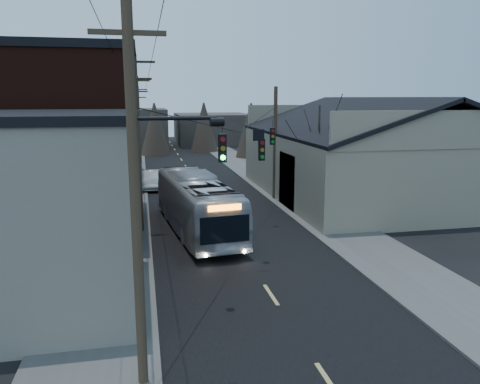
# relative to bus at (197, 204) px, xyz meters

# --- Properties ---
(road_surface) EXTENTS (9.00, 110.00, 0.02)m
(road_surface) POSITION_rel_bus_xyz_m (1.81, 12.39, -1.63)
(road_surface) COLOR black
(road_surface) RESTS_ON ground
(sidewalk_left) EXTENTS (4.00, 110.00, 0.12)m
(sidewalk_left) POSITION_rel_bus_xyz_m (-4.69, 12.39, -1.58)
(sidewalk_left) COLOR #474744
(sidewalk_left) RESTS_ON ground
(sidewalk_right) EXTENTS (4.00, 110.00, 0.12)m
(sidewalk_right) POSITION_rel_bus_xyz_m (8.31, 12.39, -1.58)
(sidewalk_right) COLOR #474744
(sidewalk_right) RESTS_ON ground
(building_clapboard) EXTENTS (8.00, 8.00, 7.00)m
(building_clapboard) POSITION_rel_bus_xyz_m (-7.19, -8.61, 1.86)
(building_clapboard) COLOR #6D665B
(building_clapboard) RESTS_ON ground
(building_brick) EXTENTS (10.00, 12.00, 10.00)m
(building_brick) POSITION_rel_bus_xyz_m (-8.19, 2.39, 3.36)
(building_brick) COLOR black
(building_brick) RESTS_ON ground
(building_left_far) EXTENTS (9.00, 14.00, 7.00)m
(building_left_far) POSITION_rel_bus_xyz_m (-7.69, 18.39, 1.86)
(building_left_far) COLOR #342E2A
(building_left_far) RESTS_ON ground
(warehouse) EXTENTS (16.16, 20.60, 7.73)m
(warehouse) POSITION_rel_bus_xyz_m (14.81, 7.39, 1.06)
(warehouse) COLOR gray
(warehouse) RESTS_ON ground
(building_far_left) EXTENTS (10.00, 12.00, 6.00)m
(building_far_left) POSITION_rel_bus_xyz_m (-4.19, 47.39, 1.36)
(building_far_left) COLOR #342E2A
(building_far_left) RESTS_ON ground
(building_far_right) EXTENTS (12.00, 14.00, 5.00)m
(building_far_right) POSITION_rel_bus_xyz_m (8.81, 52.39, 0.86)
(building_far_right) COLOR #342E2A
(building_far_right) RESTS_ON ground
(bare_tree) EXTENTS (0.40, 0.40, 7.20)m
(bare_tree) POSITION_rel_bus_xyz_m (8.31, 2.39, 1.96)
(bare_tree) COLOR black
(bare_tree) RESTS_ON ground
(utility_lines) EXTENTS (11.24, 45.28, 10.50)m
(utility_lines) POSITION_rel_bus_xyz_m (-1.31, 6.53, 3.32)
(utility_lines) COLOR #382B1E
(utility_lines) RESTS_ON ground
(bus) EXTENTS (4.03, 11.99, 3.28)m
(bus) POSITION_rel_bus_xyz_m (0.00, 0.00, 0.00)
(bus) COLOR #A4A8B0
(bus) RESTS_ON ground
(parked_car) EXTENTS (1.83, 4.77, 1.55)m
(parked_car) POSITION_rel_bus_xyz_m (-2.36, 13.83, -0.86)
(parked_car) COLOR #9D9FA5
(parked_car) RESTS_ON ground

